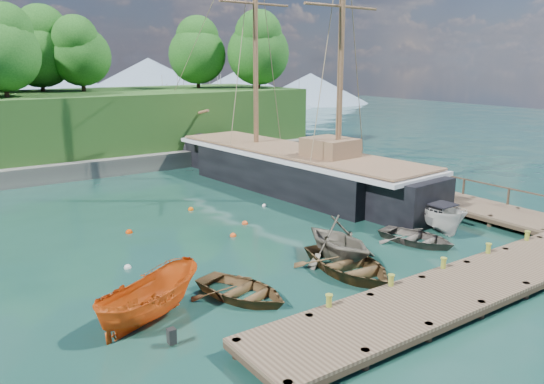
{
  "coord_description": "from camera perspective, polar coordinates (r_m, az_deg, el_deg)",
  "views": [
    {
      "loc": [
        -14.92,
        -17.56,
        8.73
      ],
      "look_at": [
        0.31,
        4.56,
        2.0
      ],
      "focal_mm": 35.0,
      "sensor_mm": 36.0,
      "label": 1
    }
  ],
  "objects": [
    {
      "name": "motorboat_orange",
      "position": [
        19.25,
        -12.92,
        -13.29
      ],
      "size": [
        4.81,
        3.34,
        1.74
      ],
      "primitive_type": "imported",
      "rotation": [
        0.0,
        0.0,
        1.98
      ],
      "color": "#CD5213",
      "rests_on": "ground"
    },
    {
      "name": "rowboat_0",
      "position": [
        20.39,
        -3.24,
        -11.3
      ],
      "size": [
        3.9,
        4.63,
        0.82
      ],
      "primitive_type": "imported",
      "rotation": [
        0.0,
        0.0,
        0.31
      ],
      "color": "brown",
      "rests_on": "ground"
    },
    {
      "name": "mooring_buoy_4",
      "position": [
        28.51,
        -15.11,
        -4.27
      ],
      "size": [
        0.35,
        0.35,
        0.35
      ],
      "primitive_type": "sphere",
      "color": "#DA3700",
      "rests_on": "ground"
    },
    {
      "name": "bollard_2",
      "position": [
        22.75,
        17.81,
        -9.21
      ],
      "size": [
        0.26,
        0.26,
        0.45
      ],
      "primitive_type": "cylinder",
      "color": "olive",
      "rests_on": "ground"
    },
    {
      "name": "rowboat_1",
      "position": [
        24.21,
        7.06,
        -7.18
      ],
      "size": [
        3.62,
        4.15,
        2.12
      ],
      "primitive_type": "imported",
      "rotation": [
        0.0,
        0.0,
        -0.04
      ],
      "color": "#696454",
      "rests_on": "ground"
    },
    {
      "name": "dock_east",
      "position": [
        37.01,
        12.22,
        0.79
      ],
      "size": [
        3.2,
        24.0,
        1.1
      ],
      "color": "#4D3C2D",
      "rests_on": "ground"
    },
    {
      "name": "mooring_buoy_1",
      "position": [
        27.08,
        -4.21,
        -4.77
      ],
      "size": [
        0.33,
        0.33,
        0.33
      ],
      "primitive_type": "sphere",
      "color": "#F44F14",
      "rests_on": "ground"
    },
    {
      "name": "rowboat_2",
      "position": [
        22.78,
        8.2,
        -8.62
      ],
      "size": [
        3.91,
        5.17,
        1.01
      ],
      "primitive_type": "imported",
      "rotation": [
        0.0,
        0.0,
        -0.09
      ],
      "color": "brown",
      "rests_on": "ground"
    },
    {
      "name": "mooring_buoy_3",
      "position": [
        32.44,
        -0.85,
        -1.55
      ],
      "size": [
        0.28,
        0.28,
        0.28
      ],
      "primitive_type": "sphere",
      "color": "silver",
      "rests_on": "ground"
    },
    {
      "name": "mooring_buoy_5",
      "position": [
        32.0,
        -8.72,
        -1.93
      ],
      "size": [
        0.33,
        0.33,
        0.33
      ],
      "primitive_type": "sphere",
      "color": "#F35F06",
      "rests_on": "ground"
    },
    {
      "name": "bollard_1",
      "position": [
        20.62,
        12.57,
        -11.34
      ],
      "size": [
        0.26,
        0.26,
        0.45
      ],
      "primitive_type": "cylinder",
      "color": "olive",
      "rests_on": "ground"
    },
    {
      "name": "bollard_4",
      "position": [
        27.51,
        25.57,
        -5.87
      ],
      "size": [
        0.26,
        0.26,
        0.45
      ],
      "primitive_type": "cylinder",
      "color": "olive",
      "rests_on": "ground"
    },
    {
      "name": "cabin_boat_white",
      "position": [
        29.38,
        17.4,
        -3.88
      ],
      "size": [
        3.49,
        4.87,
        1.77
      ],
      "primitive_type": "imported",
      "rotation": [
        0.0,
        0.0,
        -0.44
      ],
      "color": "beige",
      "rests_on": "ground"
    },
    {
      "name": "mooring_buoy_0",
      "position": [
        23.86,
        -15.26,
        -7.92
      ],
      "size": [
        0.32,
        0.32,
        0.32
      ],
      "primitive_type": "sphere",
      "color": "silver",
      "rests_on": "ground"
    },
    {
      "name": "mooring_buoy_2",
      "position": [
        29.01,
        -2.93,
        -3.46
      ],
      "size": [
        0.34,
        0.34,
        0.34
      ],
      "primitive_type": "sphere",
      "color": "#D0491A",
      "rests_on": "ground"
    },
    {
      "name": "dock_near",
      "position": [
        21.85,
        20.81,
        -9.22
      ],
      "size": [
        20.0,
        3.2,
        1.1
      ],
      "color": "#4D3C2D",
      "rests_on": "ground"
    },
    {
      "name": "ground",
      "position": [
        24.64,
        5.46,
        -6.75
      ],
      "size": [
        160.0,
        160.0,
        0.0
      ],
      "primitive_type": "plane",
      "color": "#173B30",
      "rests_on": "ground"
    },
    {
      "name": "bollard_3",
      "position": [
        25.06,
        22.07,
        -7.4
      ],
      "size": [
        0.26,
        0.26,
        0.45
      ],
      "primitive_type": "cylinder",
      "color": "olive",
      "rests_on": "ground"
    },
    {
      "name": "bollard_0",
      "position": [
        18.73,
        6.08,
        -13.8
      ],
      "size": [
        0.26,
        0.26,
        0.45
      ],
      "primitive_type": "cylinder",
      "color": "olive",
      "rests_on": "ground"
    },
    {
      "name": "schooner",
      "position": [
        36.54,
        2.34,
        2.14
      ],
      "size": [
        7.08,
        28.83,
        21.35
      ],
      "rotation": [
        0.0,
        0.0,
        0.09
      ],
      "color": "black",
      "rests_on": "ground"
    },
    {
      "name": "distant_ridge",
      "position": [
        89.75,
        -22.51,
        10.22
      ],
      "size": [
        117.0,
        40.0,
        10.0
      ],
      "color": "#728CA5",
      "rests_on": "ground"
    },
    {
      "name": "rowboat_3",
      "position": [
        26.98,
        15.27,
        -5.33
      ],
      "size": [
        3.48,
        4.32,
        0.79
      ],
      "primitive_type": "imported",
      "rotation": [
        0.0,
        0.0,
        0.21
      ],
      "color": "#5E564D",
      "rests_on": "ground"
    }
  ]
}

